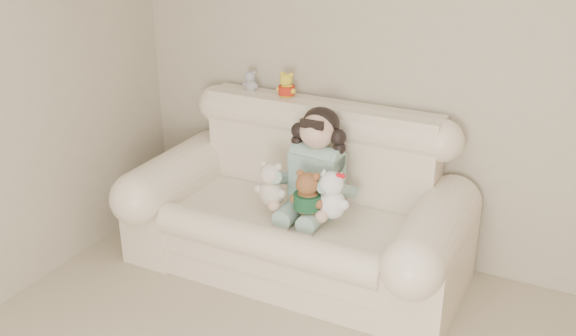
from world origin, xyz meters
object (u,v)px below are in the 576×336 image
Objects in this scene: brown_teddy at (308,190)px; cream_teddy at (271,180)px; seated_child at (317,160)px; sofa at (295,197)px; white_cat at (332,190)px.

cream_teddy is at bearing 164.58° from brown_teddy.
seated_child is 0.26m from brown_teddy.
brown_teddy is at bearing -44.77° from sofa.
seated_child reaches higher than brown_teddy.
brown_teddy is 0.26m from cream_teddy.
white_cat reaches higher than cream_teddy.
sofa is 6.29× the size of brown_teddy.
sofa reaches higher than brown_teddy.
seated_child is 0.31m from cream_teddy.
sofa is 0.27m from seated_child.
seated_child is 2.00× the size of brown_teddy.
brown_teddy is 0.95× the size of white_cat.
sofa is at bearing -138.67° from seated_child.
seated_child is 0.28m from white_cat.
white_cat is at bearing -41.82° from seated_child.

